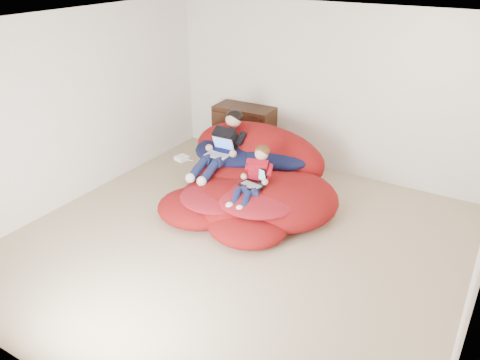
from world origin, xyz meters
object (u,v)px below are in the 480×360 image
at_px(dresser, 244,132).
at_px(beanbag_pile, 251,180).
at_px(younger_boy, 255,175).
at_px(older_boy, 223,144).
at_px(laptop_black, 254,180).
at_px(laptop_white, 220,150).

xyz_separation_m(dresser, beanbag_pile, (0.83, -1.21, -0.15)).
distance_m(dresser, younger_boy, 1.99).
distance_m(older_boy, laptop_black, 0.94).
bearing_deg(younger_boy, dresser, 124.51).
relative_size(beanbag_pile, younger_boy, 3.15).
height_order(older_boy, laptop_white, older_boy).
relative_size(beanbag_pile, laptop_white, 7.95).
bearing_deg(beanbag_pile, younger_boy, -55.01).
xyz_separation_m(beanbag_pile, laptop_black, (0.29, -0.44, 0.26)).
xyz_separation_m(beanbag_pile, laptop_white, (-0.49, -0.01, 0.35)).
relative_size(dresser, laptop_white, 3.05).
relative_size(older_boy, laptop_black, 3.47).
bearing_deg(laptop_black, older_boy, 147.45).
xyz_separation_m(older_boy, younger_boy, (0.79, -0.48, -0.09)).
height_order(older_boy, younger_boy, older_boy).
height_order(dresser, younger_boy, younger_boy).
bearing_deg(younger_boy, older_boy, 148.36).
height_order(beanbag_pile, younger_boy, younger_boy).
bearing_deg(younger_boy, beanbag_pile, 124.99).
bearing_deg(laptop_black, dresser, 124.23).
distance_m(dresser, beanbag_pile, 1.48).
xyz_separation_m(dresser, laptop_black, (1.12, -1.65, 0.11)).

